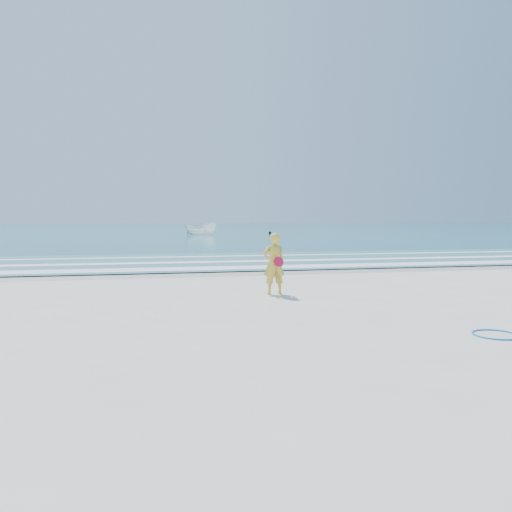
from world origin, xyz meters
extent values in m
plane|color=silver|center=(0.00, 0.00, 0.00)|extent=(400.00, 400.00, 0.00)
cube|color=#B2A893|center=(0.00, 9.00, 0.00)|extent=(400.00, 2.40, 0.00)
cube|color=#19727F|center=(0.00, 105.00, 0.02)|extent=(400.00, 190.00, 0.04)
cube|color=#59B7AD|center=(0.00, 14.00, 0.04)|extent=(400.00, 10.00, 0.01)
cube|color=white|center=(0.00, 10.30, 0.05)|extent=(400.00, 1.40, 0.01)
cube|color=white|center=(0.00, 13.20, 0.05)|extent=(400.00, 0.90, 0.01)
cube|color=white|center=(0.00, 16.50, 0.05)|extent=(400.00, 0.60, 0.01)
torus|color=#0B7DD4|center=(3.15, -2.02, 0.01)|extent=(0.87, 0.87, 0.03)
imported|color=white|center=(3.63, 51.53, 0.83)|extent=(4.37, 2.77, 1.58)
sphere|color=black|center=(12.49, 52.06, 0.24)|extent=(0.39, 0.39, 0.39)
imported|color=gold|center=(0.53, 3.43, 0.83)|extent=(0.63, 0.43, 1.65)
cylinder|color=red|center=(0.61, 3.25, 0.90)|extent=(0.27, 0.08, 0.27)
camera|label=1|loc=(-2.81, -9.54, 2.05)|focal=35.00mm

